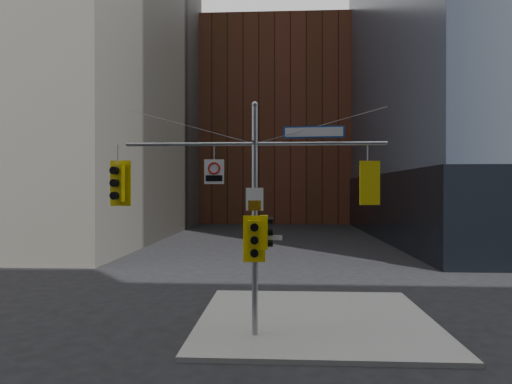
# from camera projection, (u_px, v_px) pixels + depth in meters

# --- Properties ---
(ground) EXTENTS (160.00, 160.00, 0.00)m
(ground) POSITION_uv_depth(u_px,v_px,m) (251.00, 364.00, 11.98)
(ground) COLOR black
(ground) RESTS_ON ground
(sidewalk_corner) EXTENTS (8.00, 8.00, 0.15)m
(sidewalk_corner) POSITION_uv_depth(u_px,v_px,m) (315.00, 319.00, 15.87)
(sidewalk_corner) COLOR gray
(sidewalk_corner) RESTS_ON ground
(brick_midrise) EXTENTS (26.00, 20.00, 28.00)m
(brick_midrise) POSITION_uv_depth(u_px,v_px,m) (275.00, 128.00, 69.81)
(brick_midrise) COLOR brown
(brick_midrise) RESTS_ON ground
(signal_assembly) EXTENTS (8.00, 0.80, 7.30)m
(signal_assembly) POSITION_uv_depth(u_px,v_px,m) (255.00, 196.00, 13.94)
(signal_assembly) COLOR gray
(signal_assembly) RESTS_ON ground
(traffic_light_west_arm) EXTENTS (0.68, 0.58, 1.43)m
(traffic_light_west_arm) POSITION_uv_depth(u_px,v_px,m) (118.00, 183.00, 14.19)
(traffic_light_west_arm) COLOR yellow
(traffic_light_west_arm) RESTS_ON ground
(traffic_light_east_arm) EXTENTS (0.62, 0.56, 1.32)m
(traffic_light_east_arm) POSITION_uv_depth(u_px,v_px,m) (368.00, 183.00, 13.76)
(traffic_light_east_arm) COLOR yellow
(traffic_light_east_arm) RESTS_ON ground
(traffic_light_pole_side) EXTENTS (0.39, 0.33, 1.03)m
(traffic_light_pole_side) POSITION_uv_depth(u_px,v_px,m) (265.00, 232.00, 13.94)
(traffic_light_pole_side) COLOR yellow
(traffic_light_pole_side) RESTS_ON ground
(traffic_light_pole_front) EXTENTS (0.68, 0.55, 1.42)m
(traffic_light_pole_front) POSITION_uv_depth(u_px,v_px,m) (254.00, 239.00, 13.69)
(traffic_light_pole_front) COLOR yellow
(traffic_light_pole_front) RESTS_ON ground
(street_sign_blade) EXTENTS (1.86, 0.19, 0.36)m
(street_sign_blade) POSITION_uv_depth(u_px,v_px,m) (314.00, 132.00, 13.84)
(street_sign_blade) COLOR #103E97
(street_sign_blade) RESTS_ON ground
(regulatory_sign_arm) EXTENTS (0.61, 0.11, 0.76)m
(regulatory_sign_arm) POSITION_uv_depth(u_px,v_px,m) (214.00, 171.00, 13.99)
(regulatory_sign_arm) COLOR silver
(regulatory_sign_arm) RESTS_ON ground
(regulatory_sign_pole) EXTENTS (0.53, 0.06, 0.70)m
(regulatory_sign_pole) POSITION_uv_depth(u_px,v_px,m) (255.00, 200.00, 13.83)
(regulatory_sign_pole) COLOR silver
(regulatory_sign_pole) RESTS_ON ground
(street_blade_ew) EXTENTS (0.78, 0.10, 0.16)m
(street_blade_ew) POSITION_uv_depth(u_px,v_px,m) (269.00, 237.00, 13.93)
(street_blade_ew) COLOR silver
(street_blade_ew) RESTS_ON ground
(street_blade_ns) EXTENTS (0.05, 0.73, 0.15)m
(street_blade_ns) POSITION_uv_depth(u_px,v_px,m) (256.00, 242.00, 14.41)
(street_blade_ns) COLOR #145926
(street_blade_ns) RESTS_ON ground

